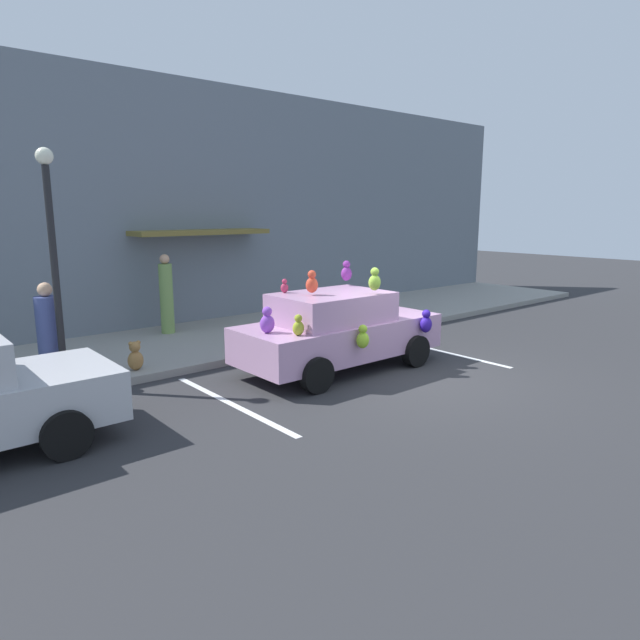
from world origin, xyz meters
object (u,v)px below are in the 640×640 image
teddy_bear_on_sidewalk (135,357)px  street_lamp_post (52,243)px  pedestrian_by_lamp (49,335)px  plush_covered_car (338,330)px  pedestrian_near_shopfront (166,296)px

teddy_bear_on_sidewalk → street_lamp_post: bearing=176.2°
street_lamp_post → pedestrian_by_lamp: bearing=109.4°
pedestrian_by_lamp → plush_covered_car: bearing=-27.7°
teddy_bear_on_sidewalk → pedestrian_near_shopfront: (1.88, 2.64, 0.65)m
plush_covered_car → street_lamp_post: (-4.52, 2.11, 1.77)m
pedestrian_by_lamp → street_lamp_post: bearing=-70.6°
plush_covered_car → teddy_bear_on_sidewalk: 3.87m
plush_covered_car → street_lamp_post: street_lamp_post is taller
plush_covered_car → pedestrian_by_lamp: plush_covered_car is taller
street_lamp_post → pedestrian_by_lamp: size_ratio=2.28×
plush_covered_car → pedestrian_near_shopfront: bearing=106.6°
teddy_bear_on_sidewalk → street_lamp_post: (-1.25, 0.08, 2.16)m
teddy_bear_on_sidewalk → pedestrian_near_shopfront: pedestrian_near_shopfront is taller
teddy_bear_on_sidewalk → street_lamp_post: 2.49m
pedestrian_near_shopfront → pedestrian_by_lamp: 3.94m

